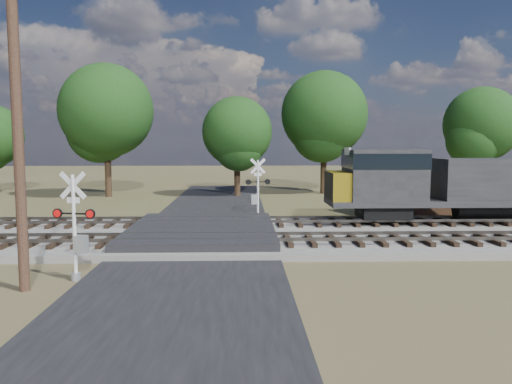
{
  "coord_description": "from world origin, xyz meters",
  "views": [
    {
      "loc": [
        1.94,
        -23.68,
        4.66
      ],
      "look_at": [
        2.69,
        2.0,
        2.14
      ],
      "focal_mm": 35.0,
      "sensor_mm": 36.0,
      "label": 1
    }
  ],
  "objects_px": {
    "crossing_signal_far": "(257,195)",
    "equipment_shed": "(416,191)",
    "crossing_signal_near": "(77,236)",
    "utility_pole": "(17,125)"
  },
  "relations": [
    {
      "from": "utility_pole",
      "to": "crossing_signal_far",
      "type": "bearing_deg",
      "value": 69.67
    },
    {
      "from": "utility_pole",
      "to": "crossing_signal_near",
      "type": "bearing_deg",
      "value": 48.92
    },
    {
      "from": "crossing_signal_far",
      "to": "utility_pole",
      "type": "height_order",
      "value": "utility_pole"
    },
    {
      "from": "crossing_signal_near",
      "to": "equipment_shed",
      "type": "height_order",
      "value": "crossing_signal_near"
    },
    {
      "from": "crossing_signal_near",
      "to": "equipment_shed",
      "type": "distance_m",
      "value": 22.49
    },
    {
      "from": "crossing_signal_far",
      "to": "equipment_shed",
      "type": "xyz_separation_m",
      "value": [
        10.35,
        1.69,
        0.03
      ]
    },
    {
      "from": "crossing_signal_near",
      "to": "crossing_signal_far",
      "type": "bearing_deg",
      "value": 73.73
    },
    {
      "from": "utility_pole",
      "to": "equipment_shed",
      "type": "bearing_deg",
      "value": 49.66
    },
    {
      "from": "crossing_signal_near",
      "to": "crossing_signal_far",
      "type": "distance_m",
      "value": 14.73
    },
    {
      "from": "crossing_signal_far",
      "to": "equipment_shed",
      "type": "relative_size",
      "value": 0.64
    }
  ]
}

